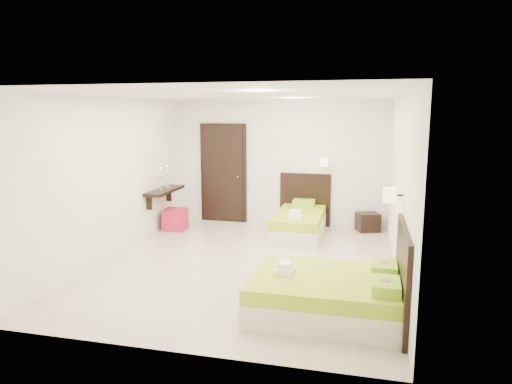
% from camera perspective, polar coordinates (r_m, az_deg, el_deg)
% --- Properties ---
extents(floor, '(5.50, 5.50, 0.00)m').
position_cam_1_polar(floor, '(7.24, -1.34, -8.98)').
color(floor, beige).
rests_on(floor, ground).
extents(bed_single, '(1.06, 1.76, 1.45)m').
position_cam_1_polar(bed_single, '(8.89, 5.49, -3.65)').
color(bed_single, beige).
rests_on(bed_single, ground).
extents(bed_double, '(1.75, 1.49, 1.44)m').
position_cam_1_polar(bed_double, '(5.53, 9.50, -12.32)').
color(bed_double, beige).
rests_on(bed_double, ground).
extents(nightstand, '(0.52, 0.50, 0.37)m').
position_cam_1_polar(nightstand, '(9.41, 13.78, -3.65)').
color(nightstand, black).
rests_on(nightstand, ground).
extents(ottoman, '(0.45, 0.45, 0.43)m').
position_cam_1_polar(ottoman, '(9.39, -10.06, -3.38)').
color(ottoman, '#A7163A').
rests_on(ottoman, ground).
extents(door, '(1.02, 0.15, 2.14)m').
position_cam_1_polar(door, '(9.86, -4.09, 2.33)').
color(door, black).
rests_on(door, ground).
extents(console_shelf, '(0.35, 1.20, 0.78)m').
position_cam_1_polar(console_shelf, '(9.21, -11.40, 0.15)').
color(console_shelf, black).
rests_on(console_shelf, ground).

